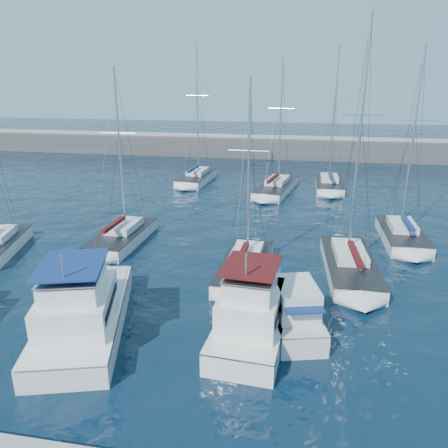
% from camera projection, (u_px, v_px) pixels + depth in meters
% --- Properties ---
extents(ground, '(220.00, 220.00, 0.00)m').
position_uv_depth(ground, '(191.00, 316.00, 24.11)').
color(ground, black).
rests_on(ground, ground).
extents(breakwater, '(160.00, 6.00, 4.45)m').
position_uv_depth(breakwater, '(269.00, 150.00, 72.24)').
color(breakwater, '#424244').
rests_on(breakwater, ground).
extents(motor_yacht_port_inner, '(6.56, 10.78, 4.69)m').
position_uv_depth(motor_yacht_port_inner, '(82.00, 313.00, 22.20)').
color(motor_yacht_port_inner, white).
rests_on(motor_yacht_port_inner, ground).
extents(motor_yacht_stbd_inner, '(3.91, 8.61, 4.69)m').
position_uv_depth(motor_yacht_stbd_inner, '(253.00, 316.00, 21.96)').
color(motor_yacht_stbd_inner, white).
rests_on(motor_yacht_stbd_inner, ground).
extents(motor_yacht_stbd_outer, '(3.77, 6.33, 3.20)m').
position_uv_depth(motor_yacht_stbd_outer, '(293.00, 312.00, 22.65)').
color(motor_yacht_stbd_outer, silver).
rests_on(motor_yacht_stbd_outer, ground).
extents(sailboat_mid_b, '(3.27, 7.96, 13.63)m').
position_uv_depth(sailboat_mid_b, '(122.00, 236.00, 34.66)').
color(sailboat_mid_b, silver).
rests_on(sailboat_mid_b, ground).
extents(sailboat_mid_c, '(3.24, 8.31, 12.94)m').
position_uv_depth(sailboat_mid_c, '(245.00, 266.00, 29.21)').
color(sailboat_mid_c, white).
rests_on(sailboat_mid_c, ground).
extents(sailboat_mid_d, '(3.68, 9.30, 16.57)m').
position_uv_depth(sailboat_mid_d, '(350.00, 265.00, 29.41)').
color(sailboat_mid_d, silver).
rests_on(sailboat_mid_d, ground).
extents(sailboat_mid_e, '(3.12, 7.63, 15.17)m').
position_uv_depth(sailboat_mid_e, '(402.00, 235.00, 34.90)').
color(sailboat_mid_e, silver).
rests_on(sailboat_mid_e, ground).
extents(sailboat_back_a, '(3.61, 8.77, 16.75)m').
position_uv_depth(sailboat_back_a, '(197.00, 178.00, 54.77)').
color(sailboat_back_a, white).
rests_on(sailboat_back_a, ground).
extents(sailboat_back_b, '(4.80, 10.06, 14.80)m').
position_uv_depth(sailboat_back_b, '(276.00, 188.00, 49.99)').
color(sailboat_back_b, silver).
rests_on(sailboat_back_b, ground).
extents(sailboat_back_c, '(3.10, 8.01, 16.23)m').
position_uv_depth(sailboat_back_c, '(329.00, 184.00, 51.26)').
color(sailboat_back_c, silver).
rests_on(sailboat_back_c, ground).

